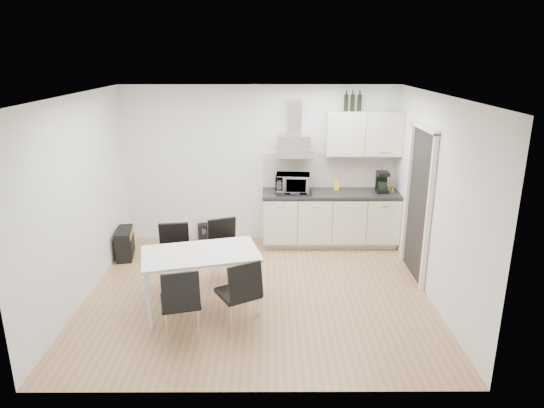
# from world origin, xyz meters

# --- Properties ---
(ground) EXTENTS (4.50, 4.50, 0.00)m
(ground) POSITION_xyz_m (0.00, 0.00, 0.00)
(ground) COLOR tan
(ground) RESTS_ON ground
(wall_back) EXTENTS (4.50, 0.10, 2.60)m
(wall_back) POSITION_xyz_m (0.00, 2.00, 1.30)
(wall_back) COLOR silver
(wall_back) RESTS_ON ground
(wall_front) EXTENTS (4.50, 0.10, 2.60)m
(wall_front) POSITION_xyz_m (0.00, -2.00, 1.30)
(wall_front) COLOR silver
(wall_front) RESTS_ON ground
(wall_left) EXTENTS (0.10, 4.00, 2.60)m
(wall_left) POSITION_xyz_m (-2.25, 0.00, 1.30)
(wall_left) COLOR silver
(wall_left) RESTS_ON ground
(wall_right) EXTENTS (0.10, 4.00, 2.60)m
(wall_right) POSITION_xyz_m (2.25, 0.00, 1.30)
(wall_right) COLOR silver
(wall_right) RESTS_ON ground
(ceiling) EXTENTS (4.50, 4.50, 0.00)m
(ceiling) POSITION_xyz_m (0.00, 0.00, 2.60)
(ceiling) COLOR white
(ceiling) RESTS_ON wall_back
(doorway) EXTENTS (0.08, 1.04, 2.10)m
(doorway) POSITION_xyz_m (2.21, 0.55, 1.05)
(doorway) COLOR white
(doorway) RESTS_ON ground
(kitchenette) EXTENTS (2.22, 0.64, 2.52)m
(kitchenette) POSITION_xyz_m (1.18, 1.73, 0.83)
(kitchenette) COLOR beige
(kitchenette) RESTS_ON ground
(dining_table) EXTENTS (1.56, 1.12, 0.75)m
(dining_table) POSITION_xyz_m (-0.69, -0.39, 0.67)
(dining_table) COLOR white
(dining_table) RESTS_ON ground
(chair_far_left) EXTENTS (0.51, 0.56, 0.88)m
(chair_far_left) POSITION_xyz_m (-1.12, 0.14, 0.44)
(chair_far_left) COLOR black
(chair_far_left) RESTS_ON ground
(chair_far_right) EXTENTS (0.59, 0.63, 0.88)m
(chair_far_right) POSITION_xyz_m (-0.45, 0.34, 0.44)
(chair_far_right) COLOR black
(chair_far_right) RESTS_ON ground
(chair_near_left) EXTENTS (0.55, 0.59, 0.88)m
(chair_near_left) POSITION_xyz_m (-0.83, -1.07, 0.44)
(chair_near_left) COLOR black
(chair_near_left) RESTS_ON ground
(chair_near_right) EXTENTS (0.63, 0.65, 0.88)m
(chair_near_right) POSITION_xyz_m (-0.21, -0.87, 0.44)
(chair_near_right) COLOR black
(chair_near_right) RESTS_ON ground
(guitar_amp) EXTENTS (0.33, 0.58, 0.46)m
(guitar_amp) POSITION_xyz_m (-2.12, 1.19, 0.23)
(guitar_amp) COLOR black
(guitar_amp) RESTS_ON ground
(floor_speaker) EXTENTS (0.21, 0.20, 0.29)m
(floor_speaker) POSITION_xyz_m (-0.98, 1.90, 0.15)
(floor_speaker) COLOR black
(floor_speaker) RESTS_ON ground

